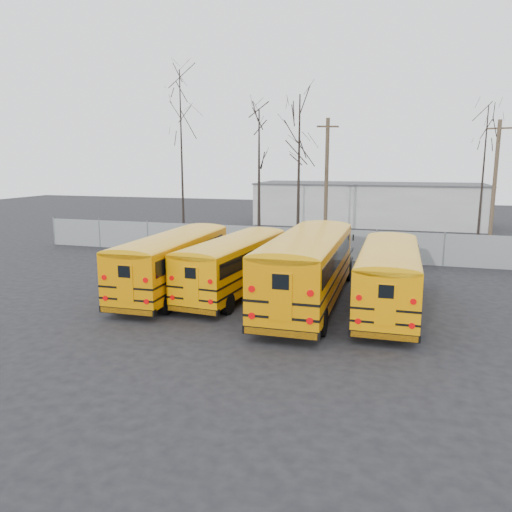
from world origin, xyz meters
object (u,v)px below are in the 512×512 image
(utility_pole_right, at_px, (495,183))
(bus_a, at_px, (175,258))
(bus_b, at_px, (236,260))
(utility_pole_left, at_px, (326,180))
(bus_d, at_px, (389,272))
(bus_c, at_px, (309,262))

(utility_pole_right, bearing_deg, bus_a, -118.00)
(bus_b, relative_size, utility_pole_left, 1.07)
(bus_b, distance_m, utility_pole_right, 22.91)
(bus_d, bearing_deg, utility_pole_right, 69.85)
(bus_d, xyz_separation_m, utility_pole_left, (-5.38, 17.15, 3.18))
(bus_d, bearing_deg, bus_c, -177.60)
(utility_pole_left, bearing_deg, bus_b, -119.11)
(bus_d, distance_m, utility_pole_right, 20.22)
(bus_d, height_order, utility_pole_right, utility_pole_right)
(bus_b, height_order, bus_c, bus_c)
(bus_b, bearing_deg, bus_a, -162.03)
(bus_a, height_order, bus_b, bus_a)
(bus_b, height_order, bus_d, bus_d)
(bus_a, xyz_separation_m, utility_pole_right, (16.58, 18.76, 3.00))
(bus_d, bearing_deg, utility_pole_left, 106.68)
(bus_c, height_order, utility_pole_left, utility_pole_left)
(bus_a, distance_m, bus_b, 2.93)
(bus_b, relative_size, bus_d, 0.98)
(bus_c, xyz_separation_m, utility_pole_right, (10.04, 19.04, 2.79))
(bus_d, distance_m, utility_pole_left, 18.25)
(bus_a, bearing_deg, utility_pole_right, 47.19)
(bus_a, relative_size, bus_b, 1.04)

